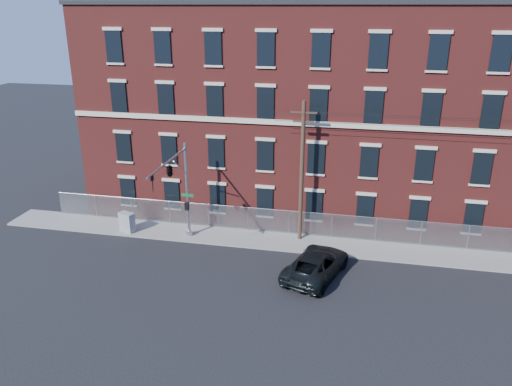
{
  "coord_description": "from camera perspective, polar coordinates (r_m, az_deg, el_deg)",
  "views": [
    {
      "loc": [
        5.59,
        -26.97,
        15.98
      ],
      "look_at": [
        -0.89,
        4.0,
        4.01
      ],
      "focal_mm": 34.96,
      "sensor_mm": 36.0,
      "label": 1
    }
  ],
  "objects": [
    {
      "name": "ground",
      "position": [
        31.84,
        0.09,
        -9.4
      ],
      "size": [
        140.0,
        140.0,
        0.0
      ],
      "primitive_type": "plane",
      "color": "black",
      "rests_on": "ground"
    },
    {
      "name": "sidewalk",
      "position": [
        36.28,
        20.85,
        -6.78
      ],
      "size": [
        65.0,
        3.0,
        0.12
      ],
      "primitive_type": "cube",
      "color": "gray",
      "rests_on": "ground"
    },
    {
      "name": "mill_building",
      "position": [
        42.13,
        20.6,
        8.71
      ],
      "size": [
        55.3,
        14.32,
        16.3
      ],
      "color": "maroon",
      "rests_on": "ground"
    },
    {
      "name": "chain_link_fence",
      "position": [
        37.02,
        20.77,
        -4.49
      ],
      "size": [
        59.06,
        0.06,
        1.85
      ],
      "color": "#A5A8AD",
      "rests_on": "ground"
    },
    {
      "name": "traffic_signal_mast",
      "position": [
        33.11,
        -9.35,
        1.79
      ],
      "size": [
        0.9,
        6.75,
        7.0
      ],
      "color": "#9EA0A5",
      "rests_on": "ground"
    },
    {
      "name": "utility_pole_near",
      "position": [
        34.45,
        5.26,
        2.64
      ],
      "size": [
        1.8,
        0.28,
        10.0
      ],
      "color": "#402C20",
      "rests_on": "ground"
    },
    {
      "name": "pickup_truck",
      "position": [
        31.64,
        6.91,
        -8.08
      ],
      "size": [
        4.38,
        6.42,
        1.63
      ],
      "primitive_type": "imported",
      "rotation": [
        0.0,
        0.0,
        2.83
      ],
      "color": "black",
      "rests_on": "ground"
    },
    {
      "name": "utility_cabinet",
      "position": [
        38.3,
        -14.54,
        -3.24
      ],
      "size": [
        1.31,
        0.97,
        1.47
      ],
      "primitive_type": "cube",
      "rotation": [
        0.0,
        0.0,
        -0.37
      ],
      "color": "gray",
      "rests_on": "sidewalk"
    }
  ]
}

